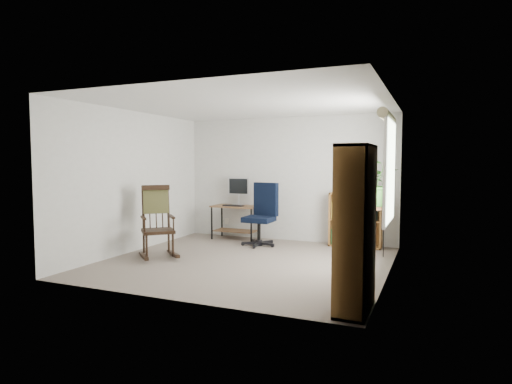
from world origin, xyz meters
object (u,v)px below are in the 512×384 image
at_px(desk, 236,222).
at_px(tall_bookshelf, 355,229).
at_px(office_chair, 259,214).
at_px(rocking_chair, 158,221).
at_px(low_bookshelf, 355,220).

relative_size(desk, tall_bookshelf, 0.54).
xyz_separation_m(office_chair, rocking_chair, (-1.13, -1.52, 0.00)).
bearing_deg(low_bookshelf, tall_bookshelf, -80.44).
bearing_deg(low_bookshelf, desk, -177.05).
bearing_deg(tall_bookshelf, rocking_chair, 159.10).
relative_size(office_chair, rocking_chair, 1.00).
bearing_deg(desk, rocking_chair, -102.71).
bearing_deg(low_bookshelf, office_chair, -160.71).
bearing_deg(rocking_chair, low_bookshelf, -6.15).
distance_m(desk, low_bookshelf, 2.34).
distance_m(low_bookshelf, tall_bookshelf, 3.44).
distance_m(desk, office_chair, 0.86).
xyz_separation_m(office_chair, tall_bookshelf, (2.22, -2.79, 0.27)).
bearing_deg(low_bookshelf, rocking_chair, -142.98).
relative_size(desk, office_chair, 0.79).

